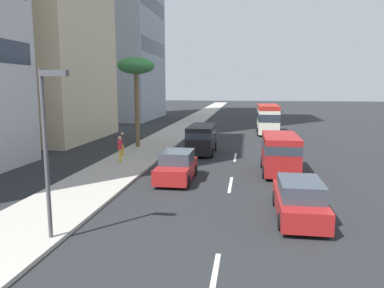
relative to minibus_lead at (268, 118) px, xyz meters
name	(u,v)px	position (x,y,z in m)	size (l,w,h in m)	color
ground_plane	(238,141)	(-6.52, 3.09, -1.74)	(198.00, 198.00, 0.00)	#26282B
sidewalk_right	(164,139)	(-6.52, 10.36, -1.67)	(162.00, 3.85, 0.15)	#B2ADA3
lane_stripe_near	(214,280)	(-32.29, 3.09, -1.74)	(3.20, 0.16, 0.01)	silver
lane_stripe_mid	(230,184)	(-22.30, 3.09, -1.74)	(3.20, 0.16, 0.01)	silver
lane_stripe_far	(235,157)	(-14.56, 3.09, -1.74)	(3.20, 0.16, 0.01)	silver
minibus_lead	(268,118)	(0.00, 0.00, 0.00)	(6.81, 2.31, 3.18)	silver
van_second	(202,137)	(-13.34, 5.75, -0.46)	(4.81, 2.05, 2.23)	black
car_third	(299,200)	(-26.98, 0.15, -0.98)	(4.62, 1.83, 1.60)	#A51E1E
car_fourth	(177,167)	(-21.80, 6.13, -0.97)	(4.23, 1.88, 1.65)	#A51E1E
van_fifth	(280,151)	(-19.21, 0.27, -0.40)	(4.70, 2.15, 2.35)	#A51E1E
pedestrian_near_lamp	(120,148)	(-18.15, 10.73, -0.60)	(0.32, 0.38, 1.78)	gold
pedestrian_mid_block	(122,143)	(-15.95, 11.32, -0.61)	(0.38, 0.39, 1.77)	gold
palm_tree	(136,68)	(-11.61, 11.48, 4.95)	(3.09, 3.09, 7.47)	brown
street_lamp	(48,133)	(-30.56, 8.70, 1.99)	(0.24, 0.97, 5.66)	#4C4C51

